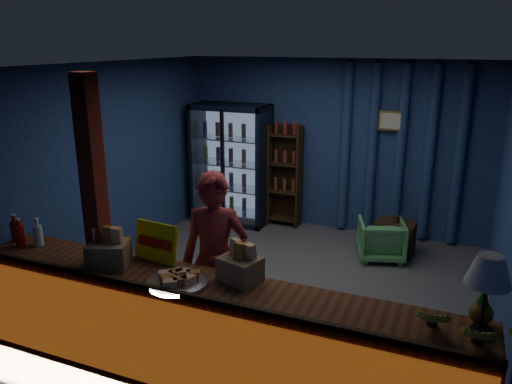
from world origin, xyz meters
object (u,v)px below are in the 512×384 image
at_px(shopkeeper, 215,263).
at_px(table_lamp, 489,273).
at_px(green_chair, 381,239).
at_px(pastry_tray, 178,280).

xyz_separation_m(shopkeeper, table_lamp, (2.24, -0.48, 0.54)).
relative_size(green_chair, table_lamp, 1.04).
height_order(shopkeeper, pastry_tray, shopkeeper).
bearing_deg(table_lamp, pastry_tray, -176.36).
relative_size(pastry_tray, table_lamp, 0.88).
distance_m(pastry_tray, table_lamp, 2.29).
height_order(pastry_tray, table_lamp, table_lamp).
distance_m(shopkeeper, green_chair, 2.94).
bearing_deg(green_chair, table_lamp, 92.06).
height_order(shopkeeper, table_lamp, shopkeeper).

